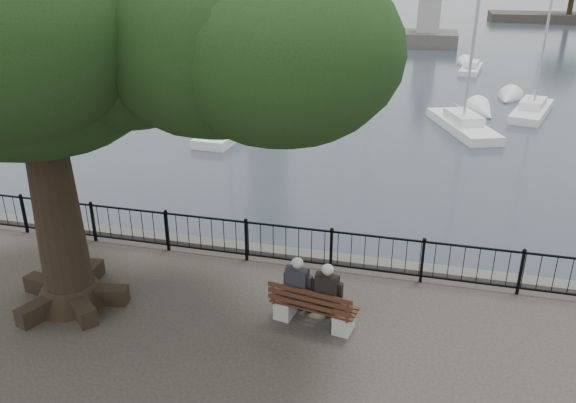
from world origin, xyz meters
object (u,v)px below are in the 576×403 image
(person_left, at_px, (300,290))
(tree, at_px, (69,17))
(bench, at_px, (313,311))
(lion_monument, at_px, (428,23))
(person_right, at_px, (329,297))

(person_left, height_order, tree, tree)
(bench, height_order, person_left, person_left)
(bench, distance_m, person_left, 0.47)
(person_left, bearing_deg, lion_monument, 88.54)
(bench, relative_size, tree, 0.17)
(person_right, distance_m, tree, 6.71)
(person_right, bearing_deg, tree, -175.54)
(bench, distance_m, person_right, 0.45)
(person_right, relative_size, lion_monument, 0.16)
(person_left, distance_m, lion_monument, 49.44)
(person_left, distance_m, tree, 6.34)
(person_left, relative_size, person_right, 1.00)
(lion_monument, bearing_deg, bench, -91.11)
(bench, bearing_deg, tree, -175.86)
(person_right, bearing_deg, bench, -171.11)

